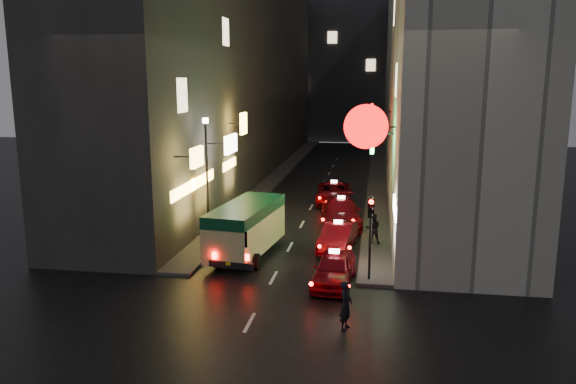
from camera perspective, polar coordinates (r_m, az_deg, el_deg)
The scene contains 15 objects.
ground at distance 16.47m, azimuth -7.23°, elevation -18.74°, with size 120.00×120.00×0.00m, color black.
building_left at distance 49.17m, azimuth -5.35°, elevation 12.24°, with size 7.47×52.00×18.00m.
building_right at distance 47.79m, azimuth 14.01°, elevation 11.98°, with size 8.40×52.00×18.00m.
building_far at distance 79.79m, azimuth 6.27°, elevation 13.32°, with size 30.00×10.00×22.00m, color #313136.
sidewalk_left at distance 49.06m, azimuth -0.91°, elevation 1.82°, with size 1.50×52.00×0.15m, color #464441.
sidewalk_right at distance 48.33m, azimuth 9.07°, elevation 1.53°, with size 1.50×52.00×0.15m, color #464441.
minibus at distance 26.46m, azimuth -4.25°, elevation -3.21°, with size 2.77×6.06×2.51m.
taxi_near at distance 23.10m, azimuth 4.70°, elevation -7.53°, with size 2.27×4.95×1.71m.
taxi_second at distance 27.68m, azimuth 5.10°, elevation -4.31°, with size 2.53×5.03×1.71m.
taxi_third at distance 32.30m, azimuth 5.41°, elevation -1.80°, with size 3.04×5.90×1.97m.
taxi_far at distance 37.90m, azimuth 4.68°, elevation 0.07°, with size 2.40×5.26×1.81m.
pedestrian_crossing at distance 19.15m, azimuth 5.91°, elevation -11.08°, with size 0.62×0.40×1.89m, color black.
pedestrian_sidewalk at distance 28.38m, azimuth 8.65°, elevation -3.47°, with size 0.66×0.41×1.75m, color black.
traffic_light at distance 22.80m, azimuth 8.40°, elevation -2.84°, with size 0.26×0.43×3.50m.
lamp_post at distance 28.28m, azimuth -8.24°, elevation 2.08°, with size 0.28×0.28×6.22m.
Camera 1 is at (4.17, -13.63, 8.25)m, focal length 35.00 mm.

